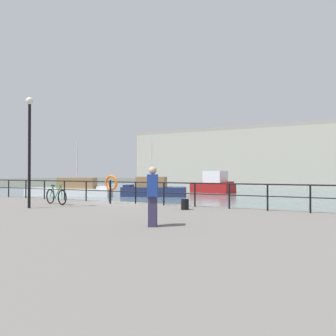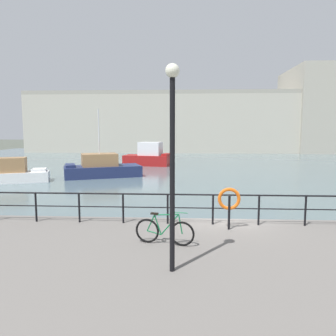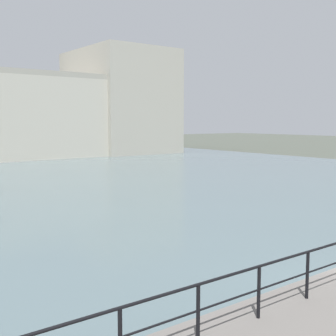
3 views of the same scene
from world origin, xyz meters
name	(u,v)px [view 1 (image 1 of 3)]	position (x,y,z in m)	size (l,w,h in m)	color
ground_plane	(126,223)	(0.00, 0.00, 0.00)	(240.00, 240.00, 0.00)	#4C5147
water_basin	(265,193)	(0.00, 30.20, 0.01)	(80.00, 60.00, 0.01)	slate
quay_promenade	(18,231)	(0.00, -6.50, 0.55)	(56.00, 13.00, 1.09)	slate
harbor_building	(332,154)	(6.28, 54.55, 5.96)	(62.71, 16.57, 15.84)	#B2AD9E
moored_cabin_cruiser	(153,189)	(-9.25, 17.70, 0.82)	(7.43, 5.23, 6.17)	navy
moored_red_daysailer	(72,189)	(-17.36, 13.69, 0.77)	(9.79, 4.92, 6.09)	white
moored_harbor_tender	(214,184)	(-6.00, 27.43, 1.09)	(5.88, 3.52, 2.80)	maroon
quay_railing	(110,188)	(-0.50, -0.75, 1.83)	(22.21, 0.07, 1.08)	black
parked_bicycle	(56,196)	(-2.06, -2.84, 1.48)	(1.74, 0.44, 0.98)	black
mooring_bollard	(185,204)	(4.35, -1.96, 1.31)	(0.32, 0.32, 0.44)	black
life_ring_stand	(111,184)	(-0.01, -1.26, 2.07)	(0.75, 0.16, 1.40)	black
quay_lamp_post	(29,137)	(-1.76, -4.62, 4.12)	(0.32, 0.32, 4.75)	black
standing_person	(153,196)	(5.50, -6.34, 1.95)	(0.45, 0.52, 1.69)	#332D4C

